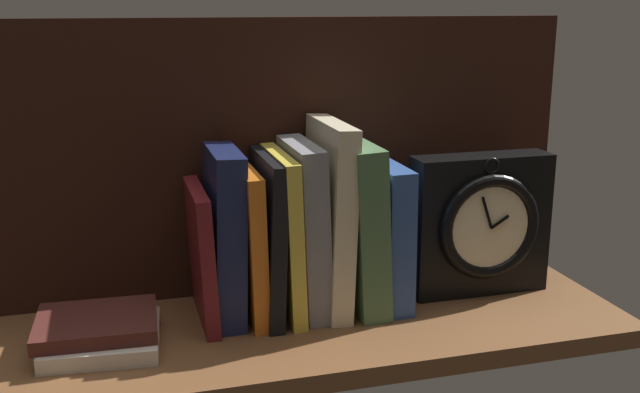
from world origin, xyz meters
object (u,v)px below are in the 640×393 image
at_px(book_green_romantic, 356,224).
at_px(book_yellow_seinlanguage, 283,234).
at_px(book_orange_pandolfini, 249,243).
at_px(book_navy_bierce, 225,236).
at_px(book_maroon_dawkins, 201,255).
at_px(book_gray_chess, 304,228).
at_px(book_cream_twain, 329,216).
at_px(book_blue_modern, 384,232).
at_px(book_black_skeptic, 267,236).
at_px(book_stack_side, 100,331).
at_px(framed_clock, 481,225).

bearing_deg(book_green_romantic, book_yellow_seinlanguage, 180.00).
xyz_separation_m(book_orange_pandolfini, book_yellow_seinlanguage, (0.05, 0.00, 0.01)).
distance_m(book_navy_bierce, book_green_romantic, 0.18).
relative_size(book_orange_pandolfini, book_green_romantic, 0.88).
xyz_separation_m(book_maroon_dawkins, book_gray_chess, (0.14, 0.00, 0.03)).
bearing_deg(book_green_romantic, book_gray_chess, 180.00).
distance_m(book_cream_twain, book_blue_modern, 0.09).
relative_size(book_orange_pandolfini, book_yellow_seinlanguage, 0.92).
xyz_separation_m(book_black_skeptic, book_cream_twain, (0.09, -0.00, 0.02)).
relative_size(book_gray_chess, book_stack_side, 1.50).
distance_m(book_blue_modern, framed_clock, 0.14).
xyz_separation_m(book_yellow_seinlanguage, framed_clock, (0.29, -0.01, -0.01)).
distance_m(book_navy_bierce, book_blue_modern, 0.22).
xyz_separation_m(book_orange_pandolfini, book_stack_side, (-0.20, -0.05, -0.08)).
xyz_separation_m(book_orange_pandolfini, book_gray_chess, (0.08, 0.00, 0.01)).
height_order(book_orange_pandolfini, book_yellow_seinlanguage, book_yellow_seinlanguage).
relative_size(book_cream_twain, book_green_romantic, 1.12).
bearing_deg(book_maroon_dawkins, book_stack_side, -161.28).
distance_m(book_orange_pandolfini, book_cream_twain, 0.11).
bearing_deg(book_black_skeptic, book_gray_chess, -0.00).
height_order(book_yellow_seinlanguage, book_gray_chess, book_gray_chess).
bearing_deg(book_blue_modern, book_black_skeptic, 180.00).
xyz_separation_m(book_black_skeptic, book_stack_side, (-0.22, -0.05, -0.09)).
bearing_deg(book_navy_bierce, book_green_romantic, 0.00).
relative_size(book_maroon_dawkins, book_green_romantic, 0.78).
bearing_deg(book_navy_bierce, book_yellow_seinlanguage, 0.00).
height_order(book_navy_bierce, book_green_romantic, book_green_romantic).
xyz_separation_m(book_navy_bierce, book_black_skeptic, (0.06, 0.00, -0.01)).
height_order(book_yellow_seinlanguage, book_cream_twain, book_cream_twain).
xyz_separation_m(book_orange_pandolfini, framed_clock, (0.34, -0.01, 0.00)).
xyz_separation_m(book_navy_bierce, book_orange_pandolfini, (0.03, 0.00, -0.01)).
bearing_deg(framed_clock, book_navy_bierce, 178.01).
bearing_deg(book_orange_pandolfini, book_black_skeptic, 0.00).
bearing_deg(book_maroon_dawkins, book_orange_pandolfini, 0.00).
bearing_deg(book_navy_bierce, book_maroon_dawkins, 180.00).
relative_size(book_orange_pandolfini, book_gray_chess, 0.87).
bearing_deg(book_maroon_dawkins, book_cream_twain, -0.00).
xyz_separation_m(book_navy_bierce, book_cream_twain, (0.14, -0.00, 0.01)).
height_order(book_navy_bierce, book_stack_side, book_navy_bierce).
distance_m(book_maroon_dawkins, book_stack_side, 0.16).
xyz_separation_m(book_orange_pandolfini, book_blue_modern, (0.19, 0.00, -0.00)).
bearing_deg(book_stack_side, book_green_romantic, 7.43).
relative_size(book_black_skeptic, framed_clock, 1.06).
bearing_deg(book_black_skeptic, book_maroon_dawkins, -180.00).
bearing_deg(framed_clock, book_green_romantic, 176.06).
relative_size(book_black_skeptic, book_green_romantic, 0.94).
bearing_deg(book_stack_side, book_yellow_seinlanguage, 10.51).
xyz_separation_m(book_maroon_dawkins, book_black_skeptic, (0.09, 0.00, 0.02)).
xyz_separation_m(book_blue_modern, book_stack_side, (-0.39, -0.05, -0.08)).
bearing_deg(book_maroon_dawkins, book_gray_chess, 0.00).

